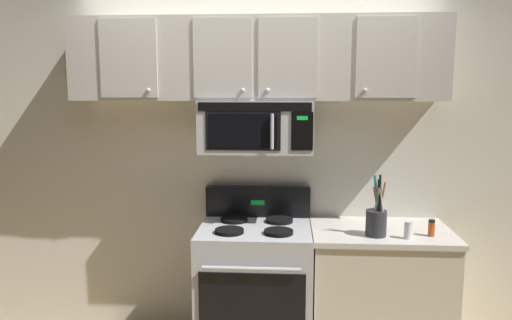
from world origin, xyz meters
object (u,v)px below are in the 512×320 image
at_px(salt_shaker, 408,230).
at_px(over_range_microwave, 256,126).
at_px(stove_range, 255,287).
at_px(spice_jar, 431,228).
at_px(utensil_crock_charcoal, 376,220).

bearing_deg(salt_shaker, over_range_microwave, 162.14).
bearing_deg(stove_range, spice_jar, -6.54).
xyz_separation_m(over_range_microwave, spice_jar, (1.13, -0.25, -0.62)).
xyz_separation_m(stove_range, utensil_crock_charcoal, (0.78, -0.15, 0.54)).
distance_m(utensil_crock_charcoal, spice_jar, 0.35).
height_order(stove_range, utensil_crock_charcoal, utensil_crock_charcoal).
relative_size(utensil_crock_charcoal, salt_shaker, 3.63).
distance_m(stove_range, utensil_crock_charcoal, 0.96).
xyz_separation_m(over_range_microwave, salt_shaker, (0.97, -0.31, -0.62)).
height_order(stove_range, salt_shaker, stove_range).
distance_m(over_range_microwave, utensil_crock_charcoal, 1.00).
bearing_deg(stove_range, utensil_crock_charcoal, -10.51).
height_order(stove_range, over_range_microwave, over_range_microwave).
height_order(over_range_microwave, spice_jar, over_range_microwave).
height_order(stove_range, spice_jar, stove_range).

